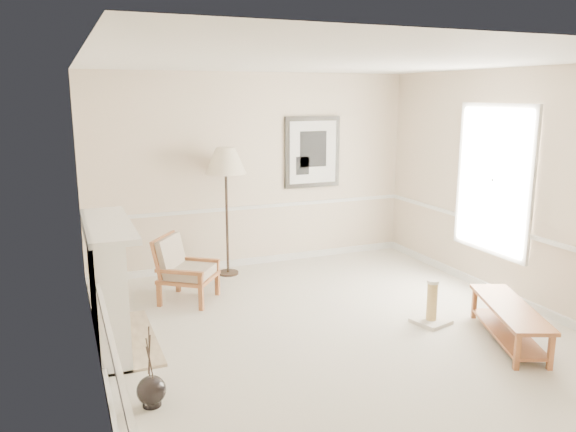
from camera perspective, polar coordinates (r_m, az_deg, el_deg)
The scene contains 8 objects.
ground at distance 6.41m, azimuth 4.89°, elevation -11.48°, with size 5.50×5.50×0.00m, color silver.
room at distance 6.05m, azimuth 6.05°, elevation 5.45°, with size 5.04×5.54×2.92m.
fireplace at distance 6.13m, azimuth -17.79°, elevation -6.75°, with size 0.64×1.64×1.31m.
floor_vase at distance 5.07m, azimuth -13.71°, elevation -16.90°, with size 0.25×0.25×0.72m.
armchair at distance 7.25m, azimuth -10.79°, elevation -5.03°, with size 0.91×0.90×0.83m.
floor_lamp at distance 7.97m, azimuth -6.35°, elevation 5.25°, with size 0.67×0.67×1.85m.
bench at distance 6.46m, azimuth 21.56°, elevation -9.58°, with size 0.92×1.45×0.40m.
scratching_post at distance 6.71m, azimuth 14.37°, elevation -9.21°, with size 0.44×0.44×0.52m.
Camera 1 is at (-2.72, -5.20, 2.57)m, focal length 35.00 mm.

